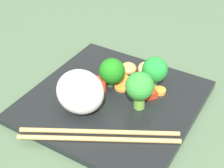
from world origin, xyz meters
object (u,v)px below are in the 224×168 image
(rice_mound, at_px, (80,92))
(carrot_slice_2, at_px, (139,88))
(square_plate, at_px, (113,101))
(chopstick_pair, at_px, (99,135))
(broccoli_floret_1, at_px, (112,71))

(rice_mound, relative_size, carrot_slice_2, 2.77)
(square_plate, height_order, rice_mound, rice_mound)
(square_plate, distance_m, carrot_slice_2, 0.05)
(carrot_slice_2, distance_m, chopstick_pair, 0.13)
(square_plate, xyz_separation_m, rice_mound, (0.03, 0.05, 0.04))
(rice_mound, relative_size, broccoli_floret_1, 1.45)
(carrot_slice_2, relative_size, chopstick_pair, 0.13)
(rice_mound, height_order, broccoli_floret_1, rice_mound)
(square_plate, bearing_deg, rice_mound, 55.54)
(square_plate, relative_size, carrot_slice_2, 9.48)
(broccoli_floret_1, height_order, carrot_slice_2, broccoli_floret_1)
(rice_mound, height_order, carrot_slice_2, rice_mound)
(rice_mound, distance_m, chopstick_pair, 0.08)
(carrot_slice_2, bearing_deg, broccoli_floret_1, 14.14)
(square_plate, distance_m, broccoli_floret_1, 0.05)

